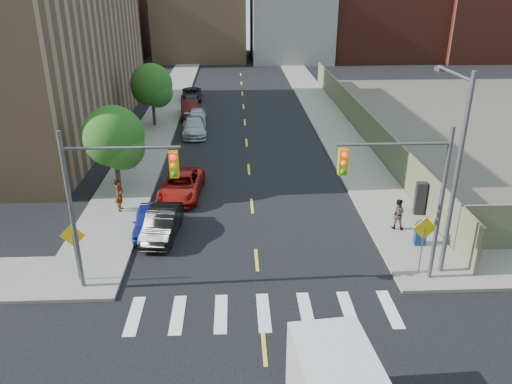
{
  "coord_description": "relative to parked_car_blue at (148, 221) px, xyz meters",
  "views": [
    {
      "loc": [
        -0.92,
        -12.24,
        12.32
      ],
      "look_at": [
        0.12,
        11.44,
        2.0
      ],
      "focal_mm": 35.0,
      "sensor_mm": 36.0,
      "label": 1
    }
  ],
  "objects": [
    {
      "name": "parked_car_white",
      "position": [
        1.19,
        20.64,
        0.06
      ],
      "size": [
        1.81,
        4.08,
        1.36
      ],
      "primitive_type": "imported",
      "rotation": [
        0.0,
        0.0,
        0.05
      ],
      "color": "silver",
      "rests_on": "ground"
    },
    {
      "name": "signal_ne",
      "position": [
        11.48,
        -5.1,
        3.91
      ],
      "size": [
        4.59,
        0.3,
        7.0
      ],
      "color": "#59595E",
      "rests_on": "ground"
    },
    {
      "name": "bg_bldg_west",
      "position": [
        -16.5,
        58.9,
        5.38
      ],
      "size": [
        14.0,
        18.0,
        12.0
      ],
      "primitive_type": "cube",
      "color": "#592319",
      "rests_on": "ground"
    },
    {
      "name": "tree_west_near",
      "position": [
        -2.5,
        4.95,
        2.86
      ],
      "size": [
        3.66,
        3.64,
        5.52
      ],
      "color": "#332114",
      "rests_on": "ground"
    },
    {
      "name": "tree_west_far",
      "position": [
        -2.5,
        19.95,
        2.86
      ],
      "size": [
        3.66,
        3.64,
        5.52
      ],
      "color": "#332114",
      "rests_on": "ground"
    },
    {
      "name": "streetlight_ne",
      "position": [
        13.7,
        -4.2,
        4.6
      ],
      "size": [
        0.25,
        3.7,
        9.0
      ],
      "color": "#59595E",
      "rests_on": "ground"
    },
    {
      "name": "parked_car_blue",
      "position": [
        0.0,
        0.0,
        0.0
      ],
      "size": [
        1.73,
        3.74,
        1.24
      ],
      "primitive_type": "imported",
      "rotation": [
        0.0,
        0.0,
        0.07
      ],
      "color": "navy",
      "rests_on": "ground"
    },
    {
      "name": "parked_car_grey",
      "position": [
        0.0,
        30.07,
        0.01
      ],
      "size": [
        2.33,
        4.64,
        1.26
      ],
      "primitive_type": "imported",
      "rotation": [
        0.0,
        0.0,
        0.05
      ],
      "color": "black",
      "rests_on": "ground"
    },
    {
      "name": "fence_north",
      "position": [
        15.1,
        16.9,
        0.63
      ],
      "size": [
        0.12,
        44.0,
        2.5
      ],
      "primitive_type": "cube",
      "color": "#686F4D",
      "rests_on": "ground"
    },
    {
      "name": "parked_car_red",
      "position": [
        1.3,
        4.58,
        0.08
      ],
      "size": [
        2.7,
        5.21,
        1.4
      ],
      "primitive_type": "imported",
      "rotation": [
        0.0,
        0.0,
        -0.08
      ],
      "color": "#9E170F",
      "rests_on": "ground"
    },
    {
      "name": "warn_sign_ne",
      "position": [
        12.7,
        -4.6,
        1.37
      ],
      "size": [
        1.06,
        0.06,
        2.83
      ],
      "color": "#59595E",
      "rests_on": "ground"
    },
    {
      "name": "pedestrian_east",
      "position": [
        12.92,
        -0.47,
        0.35
      ],
      "size": [
        0.96,
        0.85,
        1.65
      ],
      "primitive_type": "imported",
      "rotation": [
        0.0,
        0.0,
        2.81
      ],
      "color": "gray",
      "rests_on": "sidewalk_ne"
    },
    {
      "name": "warn_sign_nw",
      "position": [
        -2.3,
        -4.6,
        1.37
      ],
      "size": [
        1.06,
        0.06,
        2.83
      ],
      "color": "#59595E",
      "rests_on": "ground"
    },
    {
      "name": "parked_car_silver",
      "position": [
        1.19,
        17.25,
        0.08
      ],
      "size": [
        2.3,
        4.95,
        1.4
      ],
      "primitive_type": "imported",
      "rotation": [
        0.0,
        0.0,
        0.07
      ],
      "color": "#A6A7AD",
      "rests_on": "ground"
    },
    {
      "name": "bg_bldg_center",
      "position": [
        13.5,
        58.9,
        4.38
      ],
      "size": [
        12.0,
        16.0,
        10.0
      ],
      "primitive_type": "cube",
      "color": "gray",
      "rests_on": "ground"
    },
    {
      "name": "sidewalk_ne",
      "position": [
        13.25,
        30.4,
        -0.55
      ],
      "size": [
        3.5,
        73.0,
        0.15
      ],
      "primitive_type": "cube",
      "color": "gray",
      "rests_on": "ground"
    },
    {
      "name": "sidewalk_nw",
      "position": [
        -2.25,
        30.4,
        -0.55
      ],
      "size": [
        3.5,
        73.0,
        0.15
      ],
      "primitive_type": "cube",
      "color": "gray",
      "rests_on": "ground"
    },
    {
      "name": "signal_nw",
      "position": [
        -0.48,
        -5.1,
        3.91
      ],
      "size": [
        4.59,
        0.3,
        7.0
      ],
      "color": "#59595E",
      "rests_on": "ground"
    },
    {
      "name": "warn_sign_midwest",
      "position": [
        -2.3,
        8.9,
        1.37
      ],
      "size": [
        1.06,
        0.06,
        2.83
      ],
      "color": "#59595E",
      "rests_on": "ground"
    },
    {
      "name": "parked_car_black",
      "position": [
        0.78,
        -0.51,
        0.07
      ],
      "size": [
        1.86,
        4.33,
        1.39
      ],
      "primitive_type": "imported",
      "rotation": [
        0.0,
        0.0,
        -0.09
      ],
      "color": "black",
      "rests_on": "ground"
    },
    {
      "name": "parked_car_maroon",
      "position": [
        0.39,
        22.94,
        0.16
      ],
      "size": [
        2.07,
        4.85,
        1.56
      ],
      "primitive_type": "imported",
      "rotation": [
        0.0,
        0.0,
        0.09
      ],
      "color": "#3A0B0B",
      "rests_on": "ground"
    },
    {
      "name": "mailbox",
      "position": [
        13.56,
        -2.2,
        0.16
      ],
      "size": [
        0.57,
        0.46,
        1.3
      ],
      "rotation": [
        0.0,
        0.0,
        -0.1
      ],
      "color": "navy",
      "rests_on": "sidewalk_ne"
    },
    {
      "name": "bg_bldg_midwest",
      "position": [
        -0.5,
        60.9,
        6.88
      ],
      "size": [
        14.0,
        16.0,
        15.0
      ],
      "primitive_type": "cube",
      "color": "#8C6B4C",
      "rests_on": "ground"
    },
    {
      "name": "pedestrian_west",
      "position": [
        -1.93,
        2.4,
        0.46
      ],
      "size": [
        0.47,
        0.7,
        1.87
      ],
      "primitive_type": "imported",
      "rotation": [
        0.0,
        0.0,
        1.61
      ],
      "color": "gray",
      "rests_on": "sidewalk_nw"
    },
    {
      "name": "bg_bldg_east",
      "position": [
        27.5,
        60.9,
        7.38
      ],
      "size": [
        18.0,
        18.0,
        16.0
      ],
      "primitive_type": "cube",
      "color": "#592319",
      "rests_on": "ground"
    },
    {
      "name": "payphone",
      "position": [
        14.7,
        1.21,
        0.45
      ],
      "size": [
        0.61,
        0.52,
        1.85
      ],
      "primitive_type": "cube",
      "rotation": [
        0.0,
        0.0,
        -0.14
      ],
      "color": "black",
      "rests_on": "sidewalk_ne"
    }
  ]
}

